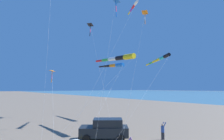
# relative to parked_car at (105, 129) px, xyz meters

# --- Properties ---
(parked_car) EXTENTS (4.57, 4.02, 1.85)m
(parked_car) POSITION_rel_parked_car_xyz_m (0.00, 0.00, 0.00)
(parked_car) COLOR black
(parked_car) RESTS_ON ground_plane
(person_child_grey_jacket) EXTENTS (0.51, 0.41, 1.54)m
(person_child_grey_jacket) POSITION_rel_parked_car_xyz_m (-4.18, 3.11, -0.11)
(person_child_grey_jacket) COLOR #232328
(person_child_grey_jacket) RESTS_ON ground_plane
(kite_delta_checkered_midright) EXTENTS (5.24, 13.82, 16.72)m
(kite_delta_checkered_midright) POSITION_rel_parked_car_xyz_m (-7.12, -15.22, 15.40)
(kite_delta_checkered_midright) COLOR black
(kite_delta_checkered_midright) RESTS_ON ground_plane
(kite_windsock_blue_topmost) EXTENTS (13.08, 6.00, 17.69)m
(kite_windsock_blue_topmost) POSITION_rel_parked_car_xyz_m (-9.53, -6.04, 16.38)
(kite_windsock_blue_topmost) COLOR white
(kite_windsock_blue_topmost) RESTS_ON ground_plane
(kite_windsock_magenta_far_left) EXTENTS (11.98, 7.21, 8.76)m
(kite_windsock_magenta_far_left) POSITION_rel_parked_car_xyz_m (-9.33, -1.17, 7.41)
(kite_windsock_magenta_far_left) COLOR black
(kite_windsock_magenta_far_left) RESTS_ON ground_plane
(kite_windsock_black_fish_shape) EXTENTS (9.82, 12.44, 8.66)m
(kite_windsock_black_fish_shape) POSITION_rel_parked_car_xyz_m (-8.66, -10.06, 7.39)
(kite_windsock_black_fish_shape) COLOR blue
(kite_windsock_black_fish_shape) RESTS_ON ground_plane
(kite_delta_white_trailing) EXTENTS (4.05, 2.27, 13.71)m
(kite_delta_white_trailing) POSITION_rel_parked_car_xyz_m (-1.14, 0.18, 12.38)
(kite_delta_white_trailing) COLOR blue
(kite_delta_white_trailing) RESTS_ON ground_plane
(kite_delta_yellow_midlevel) EXTENTS (5.49, 2.45, 12.87)m
(kite_delta_yellow_midlevel) POSITION_rel_parked_car_xyz_m (-4.46, 0.96, 11.61)
(kite_delta_yellow_midlevel) COLOR orange
(kite_delta_yellow_midlevel) RESTS_ON ground_plane
(kite_windsock_purple_drifting) EXTENTS (9.02, 7.56, 8.57)m
(kite_windsock_purple_drifting) POSITION_rel_parked_car_xyz_m (-4.24, -3.34, 7.31)
(kite_windsock_purple_drifting) COLOR yellow
(kite_windsock_purple_drifting) RESTS_ON ground_plane
(kite_delta_red_high_left) EXTENTS (3.82, 11.25, 6.88)m
(kite_delta_red_high_left) POSITION_rel_parked_car_xyz_m (2.13, -8.36, 5.71)
(kite_delta_red_high_left) COLOR orange
(kite_delta_red_high_left) RESTS_ON ground_plane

